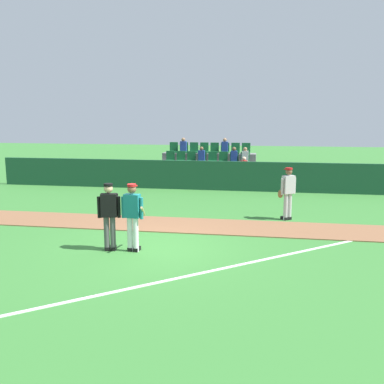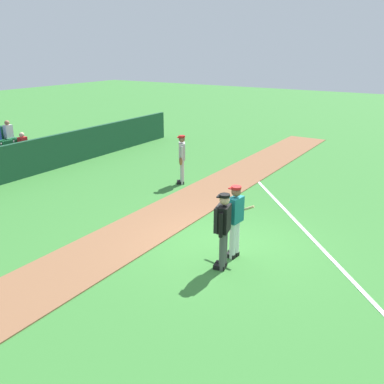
# 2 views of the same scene
# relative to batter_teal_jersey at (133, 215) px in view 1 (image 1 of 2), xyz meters

# --- Properties ---
(ground_plane) EXTENTS (80.00, 80.00, 0.00)m
(ground_plane) POSITION_rel_batter_teal_jersey_xyz_m (0.35, 0.40, -0.97)
(ground_plane) COLOR #387A33
(infield_dirt_path) EXTENTS (28.00, 1.91, 0.03)m
(infield_dirt_path) POSITION_rel_batter_teal_jersey_xyz_m (0.35, 2.83, -0.95)
(infield_dirt_path) COLOR brown
(infield_dirt_path) RESTS_ON ground
(foul_line_chalk) EXTENTS (9.21, 7.84, 0.01)m
(foul_line_chalk) POSITION_rel_batter_teal_jersey_xyz_m (3.35, -0.10, -0.96)
(foul_line_chalk) COLOR white
(foul_line_chalk) RESTS_ON ground
(dugout_fence) EXTENTS (20.00, 0.16, 1.37)m
(dugout_fence) POSITION_rel_batter_teal_jersey_xyz_m (0.35, 9.62, -0.28)
(dugout_fence) COLOR #19472D
(dugout_fence) RESTS_ON ground
(stadium_bleachers) EXTENTS (5.00, 2.95, 2.30)m
(stadium_bleachers) POSITION_rel_batter_teal_jersey_xyz_m (0.37, 11.50, -0.34)
(stadium_bleachers) COLOR slate
(stadium_bleachers) RESTS_ON ground
(batter_teal_jersey) EXTENTS (0.66, 0.79, 1.76)m
(batter_teal_jersey) POSITION_rel_batter_teal_jersey_xyz_m (0.00, 0.00, 0.00)
(batter_teal_jersey) COLOR white
(batter_teal_jersey) RESTS_ON ground
(umpire_home_plate) EXTENTS (0.58, 0.37, 1.76)m
(umpire_home_plate) POSITION_rel_batter_teal_jersey_xyz_m (-0.62, -0.02, 0.03)
(umpire_home_plate) COLOR #4C4C4C
(umpire_home_plate) RESTS_ON ground
(runner_grey_jersey) EXTENTS (0.62, 0.46, 1.76)m
(runner_grey_jersey) POSITION_rel_batter_teal_jersey_xyz_m (4.05, 4.17, -0.01)
(runner_grey_jersey) COLOR #B2B2B2
(runner_grey_jersey) RESTS_ON ground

